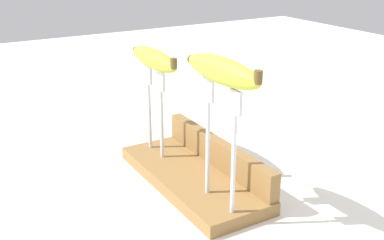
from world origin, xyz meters
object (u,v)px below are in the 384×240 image
(fork_stand_left, at_px, (155,103))
(fork_stand_right, at_px, (221,134))
(banana_raised_left, at_px, (154,59))
(banana_raised_right, at_px, (222,71))

(fork_stand_left, bearing_deg, fork_stand_right, 0.00)
(fork_stand_right, height_order, banana_raised_left, banana_raised_left)
(banana_raised_right, bearing_deg, banana_raised_left, 180.00)
(fork_stand_right, bearing_deg, banana_raised_left, 180.00)
(fork_stand_right, xyz_separation_m, banana_raised_right, (-0.00, -0.00, 0.10))
(fork_stand_left, bearing_deg, banana_raised_left, 178.12)
(fork_stand_left, distance_m, banana_raised_left, 0.09)
(fork_stand_right, relative_size, banana_raised_right, 1.11)
(fork_stand_left, bearing_deg, banana_raised_right, -0.00)
(fork_stand_right, bearing_deg, fork_stand_left, -180.00)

